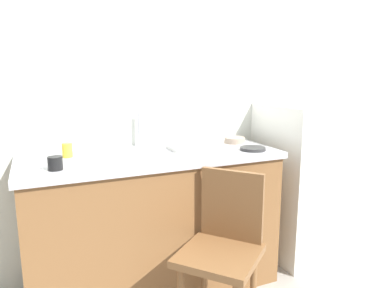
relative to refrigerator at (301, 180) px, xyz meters
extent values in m
cube|color=silver|center=(-0.78, 0.35, 0.66)|extent=(4.80, 0.10, 2.51)
cube|color=brown|center=(-1.20, 0.00, -0.15)|extent=(1.57, 0.60, 0.88)
cube|color=#B7B7BC|center=(-1.20, 0.00, 0.31)|extent=(1.61, 0.64, 0.04)
cylinder|color=#B7B7BC|center=(-1.21, 0.25, 0.44)|extent=(0.02, 0.02, 0.24)
cube|color=silver|center=(0.00, 0.00, 0.00)|extent=(0.56, 0.61, 1.19)
cylinder|color=brown|center=(-1.02, -0.37, -0.37)|extent=(0.04, 0.04, 0.45)
cube|color=brown|center=(-1.04, -0.58, -0.12)|extent=(0.56, 0.56, 0.04)
cube|color=brown|center=(-0.89, -0.47, 0.10)|extent=(0.26, 0.29, 0.40)
cube|color=white|center=(-0.93, 0.04, 0.35)|extent=(0.28, 0.20, 0.05)
cylinder|color=gray|center=(-0.55, 0.10, 0.35)|extent=(0.15, 0.15, 0.04)
cylinder|color=#2D2D2D|center=(-0.57, -0.17, 0.34)|extent=(0.17, 0.17, 0.02)
cylinder|color=yellow|center=(-1.70, 0.11, 0.37)|extent=(0.06, 0.06, 0.09)
cylinder|color=black|center=(-1.79, -0.17, 0.36)|extent=(0.08, 0.08, 0.07)
camera|label=1|loc=(-1.87, -2.13, 0.82)|focal=33.66mm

